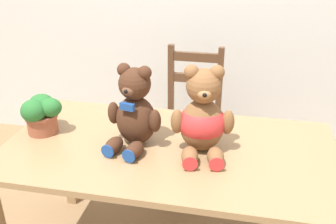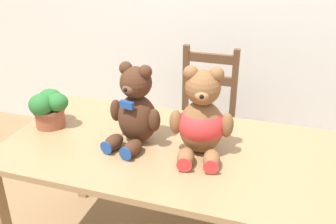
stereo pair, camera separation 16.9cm
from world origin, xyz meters
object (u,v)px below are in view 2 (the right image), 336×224
wooden_chair_behind (203,123)px  teddy_bear_left (135,110)px  potted_plant (49,107)px  teddy_bear_right (201,120)px

wooden_chair_behind → teddy_bear_left: bearing=79.0°
potted_plant → wooden_chair_behind: bearing=50.7°
wooden_chair_behind → potted_plant: wooden_chair_behind is taller
wooden_chair_behind → teddy_bear_left: size_ratio=2.44×
teddy_bear_left → potted_plant: 0.49m
teddy_bear_left → teddy_bear_right: size_ratio=0.96×
teddy_bear_left → potted_plant: size_ratio=2.01×
wooden_chair_behind → potted_plant: bearing=50.7°
potted_plant → teddy_bear_right: bearing=-0.8°
teddy_bear_left → teddy_bear_right: (0.31, 0.00, -0.00)m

